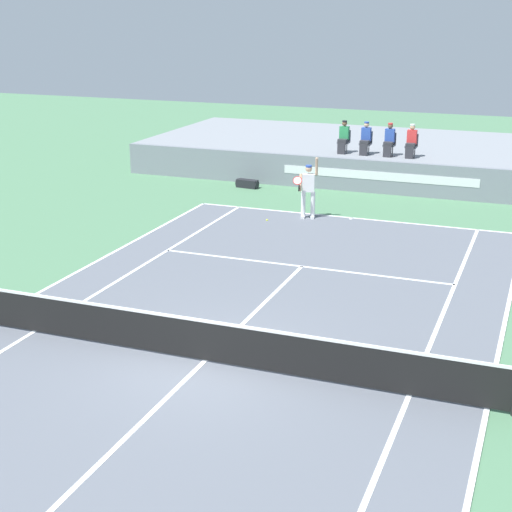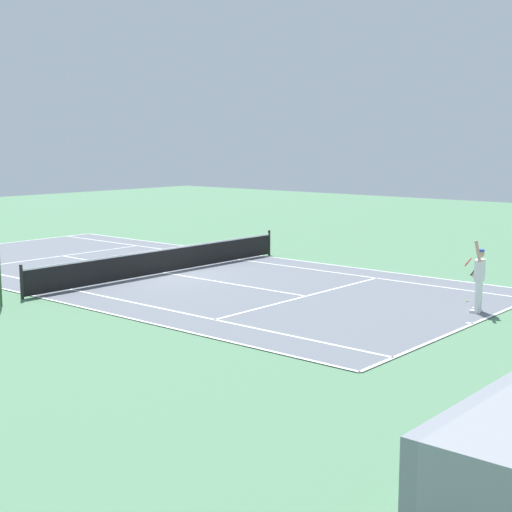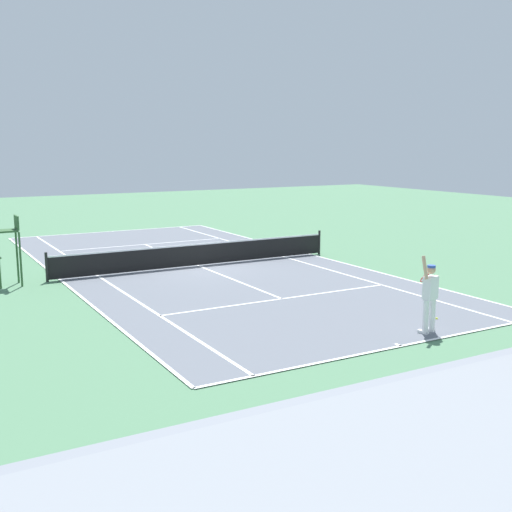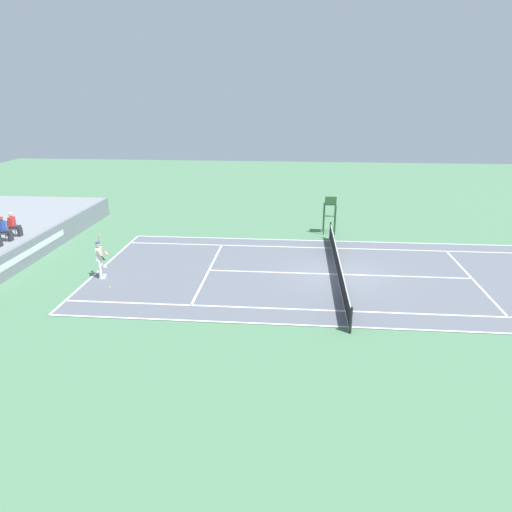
% 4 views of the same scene
% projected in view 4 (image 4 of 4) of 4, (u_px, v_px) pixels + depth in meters
% --- Properties ---
extents(ground_plane, '(80.00, 80.00, 0.00)m').
position_uv_depth(ground_plane, '(337.00, 275.00, 22.90)').
color(ground_plane, '#4C7A56').
extents(court, '(11.08, 23.88, 0.03)m').
position_uv_depth(court, '(337.00, 275.00, 22.90)').
color(court, slate).
rests_on(court, ground).
extents(net, '(11.98, 0.10, 1.07)m').
position_uv_depth(net, '(338.00, 265.00, 22.73)').
color(net, black).
rests_on(net, ground).
extents(barrier_wall, '(21.36, 0.25, 1.26)m').
position_uv_depth(barrier_wall, '(27.00, 254.00, 23.99)').
color(barrier_wall, gray).
rests_on(barrier_wall, ground).
extents(spectator_seated_2, '(0.44, 0.60, 1.27)m').
position_uv_depth(spectator_seated_2, '(4.00, 229.00, 23.78)').
color(spectator_seated_2, '#474C56').
rests_on(spectator_seated_2, bleacher_platform).
extents(spectator_seated_3, '(0.44, 0.60, 1.27)m').
position_uv_depth(spectator_seated_3, '(14.00, 225.00, 24.58)').
color(spectator_seated_3, '#474C56').
rests_on(spectator_seated_3, bleacher_platform).
extents(tennis_player, '(0.74, 0.76, 2.08)m').
position_uv_depth(tennis_player, '(100.00, 258.00, 22.18)').
color(tennis_player, white).
rests_on(tennis_player, ground).
extents(tennis_ball, '(0.07, 0.07, 0.07)m').
position_uv_depth(tennis_ball, '(110.00, 287.00, 21.35)').
color(tennis_ball, '#D1E533').
rests_on(tennis_ball, ground).
extents(umpire_chair, '(0.77, 0.77, 2.44)m').
position_uv_depth(umpire_chair, '(330.00, 210.00, 29.10)').
color(umpire_chair, '#2D562D').
rests_on(umpire_chair, ground).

